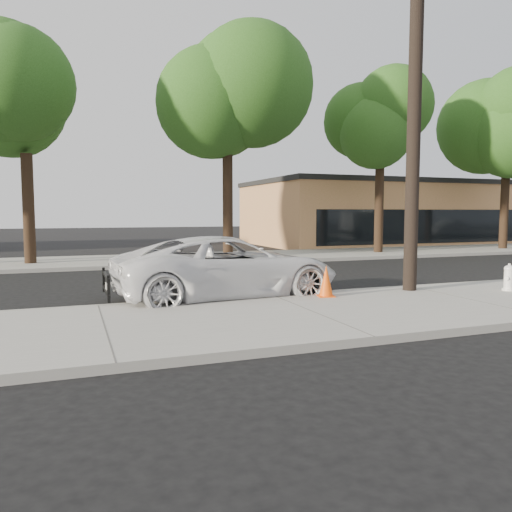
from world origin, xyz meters
The scene contains 12 objects.
ground centered at (0.00, 0.00, 0.00)m, with size 120.00×120.00×0.00m, color black.
near_sidewalk centered at (0.00, -4.30, 0.07)m, with size 90.00×4.40×0.15m, color gray.
far_sidewalk centered at (0.00, 8.50, 0.07)m, with size 90.00×5.00×0.15m, color gray.
curb_near centered at (0.00, -2.10, 0.07)m, with size 90.00×0.12×0.16m, color #9E9B93.
building_main centered at (16.00, 16.00, 2.00)m, with size 18.00×10.00×4.00m, color #AB7C47.
utility_pole centered at (3.60, -2.70, 4.70)m, with size 1.40×0.34×9.00m.
tree_b centered at (-5.81, 8.06, 6.15)m, with size 4.34×4.20×8.45m.
tree_c centered at (2.22, 7.64, 6.91)m, with size 4.96×4.80×9.55m.
tree_d centered at (10.20, 7.95, 6.37)m, with size 4.50×4.35×8.75m.
police_cruiser centered at (-0.87, -1.42, 0.78)m, with size 2.57×5.58×1.55m, color white.
fire_hydrant centered at (5.90, -3.66, 0.46)m, with size 0.35×0.31×0.65m.
traffic_cone centered at (1.12, -2.82, 0.51)m, with size 0.46×0.46×0.74m.
Camera 1 is at (-4.52, -13.17, 2.13)m, focal length 35.00 mm.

